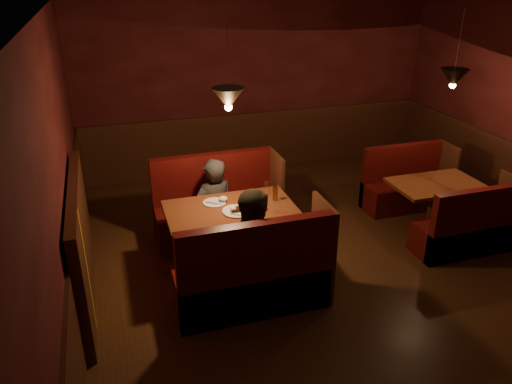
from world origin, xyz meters
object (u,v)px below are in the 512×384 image
object	(u,v)px
main_bench_near	(255,280)
diner_a	(213,190)
second_table	(435,195)
main_table	(232,222)
main_bench_far	(218,211)
diner_b	(257,233)
second_bench_far	(405,187)
second_bench_near	(469,231)

from	to	relation	value
main_bench_near	diner_a	distance (m)	1.52
second_table	main_table	bearing A→B (deg)	-176.71
main_table	second_table	distance (m)	2.86
main_bench_far	diner_a	world-z (taller)	diner_a
diner_a	diner_b	xyz separation A→B (m)	(0.16, -1.31, 0.06)
second_table	main_bench_near	bearing A→B (deg)	-160.63
main_table	second_table	xyz separation A→B (m)	(2.86, 0.16, -0.12)
second_bench_far	diner_a	xyz separation A→B (m)	(-2.96, -0.24, 0.46)
main_bench_near	diner_a	world-z (taller)	diner_a
diner_a	main_bench_near	bearing A→B (deg)	79.05
main_bench_far	second_table	distance (m)	2.92
second_bench_far	main_bench_near	bearing A→B (deg)	-149.36
diner_b	main_table	bearing A→B (deg)	105.69
second_bench_near	main_table	bearing A→B (deg)	169.48
main_bench_near	diner_a	bearing A→B (deg)	93.62
main_table	second_bench_near	distance (m)	2.95
main_table	main_bench_near	distance (m)	0.87
main_bench_far	diner_b	distance (m)	1.58
main_bench_near	diner_b	xyz separation A→B (m)	(0.07, 0.15, 0.46)
main_bench_far	main_bench_near	xyz separation A→B (m)	(0.00, -1.67, 0.00)
main_bench_near	second_bench_near	bearing A→B (deg)	5.94
diner_a	second_bench_far	bearing A→B (deg)	169.97
main_table	main_bench_near	world-z (taller)	main_bench_near
main_table	main_bench_far	bearing A→B (deg)	88.74
main_bench_near	second_bench_far	world-z (taller)	main_bench_near
main_table	diner_b	distance (m)	0.72
main_table	diner_a	xyz separation A→B (m)	(-0.07, 0.63, 0.15)
main_bench_far	second_bench_near	distance (m)	3.18
main_table	second_table	size ratio (longest dim) A/B	1.25
main_table	main_bench_near	xyz separation A→B (m)	(0.02, -0.83, -0.26)
main_bench_far	main_bench_near	distance (m)	1.67
main_table	diner_a	size ratio (longest dim) A/B	0.97
main_bench_near	second_table	world-z (taller)	main_bench_near
second_bench_near	diner_a	xyz separation A→B (m)	(-2.96, 1.16, 0.46)
second_bench_near	diner_a	bearing A→B (deg)	158.51
main_bench_far	diner_b	bearing A→B (deg)	-87.40
main_bench_far	second_bench_far	xyz separation A→B (m)	(2.87, 0.03, -0.06)
second_table	diner_a	world-z (taller)	diner_a
main_bench_near	diner_a	xyz separation A→B (m)	(-0.09, 1.46, 0.41)
main_bench_far	diner_a	bearing A→B (deg)	-114.49
second_table	second_bench_near	size ratio (longest dim) A/B	0.90
second_bench_far	second_bench_near	bearing A→B (deg)	-90.00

